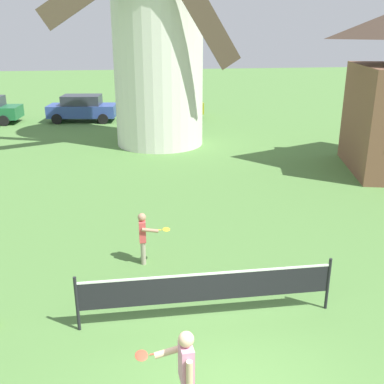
% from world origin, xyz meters
% --- Properties ---
extents(windmill, '(9.59, 4.79, 13.23)m').
position_xyz_m(windmill, '(0.34, 16.26, 5.88)').
color(windmill, silver).
rests_on(windmill, ground_plane).
extents(tennis_net, '(4.84, 0.06, 1.10)m').
position_xyz_m(tennis_net, '(0.12, 1.96, 0.68)').
color(tennis_net, black).
rests_on(tennis_net, ground_plane).
extents(player_near, '(0.81, 0.52, 1.44)m').
position_xyz_m(player_near, '(-0.60, -0.31, 0.81)').
color(player_near, '#333338').
rests_on(player_near, ground_plane).
extents(player_far, '(0.73, 0.50, 1.26)m').
position_xyz_m(player_far, '(-0.96, 4.36, 0.72)').
color(player_far, '#9E937F').
rests_on(player_far, ground_plane).
extents(parked_car_blue, '(4.15, 2.28, 1.56)m').
position_xyz_m(parked_car_blue, '(-3.82, 22.60, 0.81)').
color(parked_car_blue, '#334C99').
rests_on(parked_car_blue, ground_plane).
extents(parked_car_mustard, '(4.43, 1.89, 1.56)m').
position_xyz_m(parked_car_mustard, '(1.28, 23.01, 0.81)').
color(parked_car_mustard, '#999919').
rests_on(parked_car_mustard, ground_plane).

